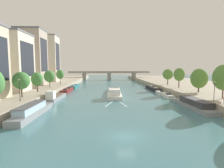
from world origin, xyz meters
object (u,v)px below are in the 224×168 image
object	(u,v)px
lamppost_left_bank	(20,89)
moored_boat_left_second	(68,90)
moored_boat_right_far	(164,94)
lamppost_right_bank	(214,90)
moored_boat_left_downstream	(33,111)
tree_right_midway	(168,74)
tree_right_nearest	(179,75)
moored_boat_left_near	(55,97)
bridge_far	(109,74)
tree_left_by_lamp	(37,79)
moored_boat_right_gap_after	(193,104)
moored_boat_left_lone	(75,86)
tree_left_distant	(49,76)
tree_right_third	(224,77)
tree_right_distant	(199,78)
barge_midriver	(114,92)
tree_left_nearest	(60,74)
tree_left_end_of_row	(21,81)
moored_boat_right_end	(153,88)

from	to	relation	value
lamppost_left_bank	moored_boat_left_second	bearing A→B (deg)	82.56
moored_boat_right_far	lamppost_right_bank	size ratio (longest dim) A/B	3.06
moored_boat_left_downstream	lamppost_left_bank	xyz separation A→B (m)	(-4.37, 4.16, 3.71)
tree_right_midway	moored_boat_right_far	bearing A→B (deg)	-113.66
moored_boat_left_downstream	tree_right_nearest	xyz separation A→B (m)	(40.93, 27.64, 5.84)
lamppost_left_bank	moored_boat_left_near	bearing A→B (deg)	72.34
moored_boat_right_far	tree_right_nearest	bearing A→B (deg)	36.49
bridge_far	tree_left_by_lamp	bearing A→B (deg)	-106.29
moored_boat_left_near	bridge_far	size ratio (longest dim) A/B	0.22
tree_left_by_lamp	tree_right_midway	distance (m)	51.28
moored_boat_left_near	tree_right_nearest	bearing A→B (deg)	15.19
moored_boat_left_near	bridge_far	bearing A→B (deg)	78.00
moored_boat_right_gap_after	lamppost_left_bank	distance (m)	38.96
moored_boat_left_lone	lamppost_left_bank	xyz separation A→B (m)	(-4.07, -42.10, 4.06)
tree_right_nearest	tree_right_midway	xyz separation A→B (m)	(-0.08, 10.92, -0.33)
moored_boat_left_near	tree_left_distant	bearing A→B (deg)	113.78
moored_boat_left_downstream	bridge_far	distance (m)	99.66
moored_boat_left_downstream	tree_right_third	world-z (taller)	tree_right_third
tree_right_distant	barge_midriver	bearing A→B (deg)	159.38
tree_right_third	moored_boat_right_far	bearing A→B (deg)	115.46
tree_left_by_lamp	tree_right_nearest	world-z (taller)	tree_right_nearest
tree_right_distant	lamppost_left_bank	size ratio (longest dim) A/B	1.46
moored_boat_right_gap_after	tree_left_by_lamp	bearing A→B (deg)	161.48
moored_boat_right_gap_after	tree_left_distant	world-z (taller)	tree_left_distant
moored_boat_left_downstream	tree_left_nearest	bearing A→B (deg)	97.67
moored_boat_right_far	tree_right_distant	world-z (taller)	tree_right_distant
moored_boat_right_gap_after	tree_right_midway	size ratio (longest dim) A/B	2.41
moored_boat_right_gap_after	tree_left_distant	xyz separation A→B (m)	(-40.85, 25.03, 5.21)
tree_left_end_of_row	barge_midriver	bearing A→B (deg)	33.41
moored_boat_left_near	lamppost_left_bank	distance (m)	13.40
moored_boat_left_downstream	tree_left_end_of_row	size ratio (longest dim) A/B	2.48
lamppost_left_bank	moored_boat_right_far	bearing A→B (deg)	25.48
barge_midriver	tree_right_third	xyz separation A→B (m)	(24.51, -19.28, 6.21)
moored_boat_left_second	tree_left_by_lamp	bearing A→B (deg)	-111.93
moored_boat_right_gap_after	tree_left_nearest	distance (m)	53.86
tree_left_by_lamp	tree_left_distant	distance (m)	11.37
moored_boat_left_near	moored_boat_left_lone	distance (m)	29.87
moored_boat_right_end	moored_boat_left_near	bearing A→B (deg)	-148.37
tree_right_third	tree_right_distant	bearing A→B (deg)	90.65
tree_right_third	tree_right_midway	world-z (taller)	tree_right_third
moored_boat_right_end	lamppost_left_bank	world-z (taller)	lamppost_left_bank
tree_left_distant	moored_boat_right_far	bearing A→B (deg)	-10.74
barge_midriver	tree_right_third	distance (m)	31.80
moored_boat_left_downstream	tree_right_midway	bearing A→B (deg)	43.35
moored_boat_left_second	tree_left_nearest	xyz separation A→B (m)	(-4.85, 7.88, 5.81)
moored_boat_right_end	moored_boat_right_gap_after	bearing A→B (deg)	-89.77
bridge_far	tree_left_nearest	bearing A→B (deg)	-111.28
moored_boat_right_end	tree_left_end_of_row	bearing A→B (deg)	-145.04
tree_left_distant	moored_boat_left_downstream	bearing A→B (deg)	-77.85
moored_boat_left_near	tree_left_end_of_row	distance (m)	10.66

